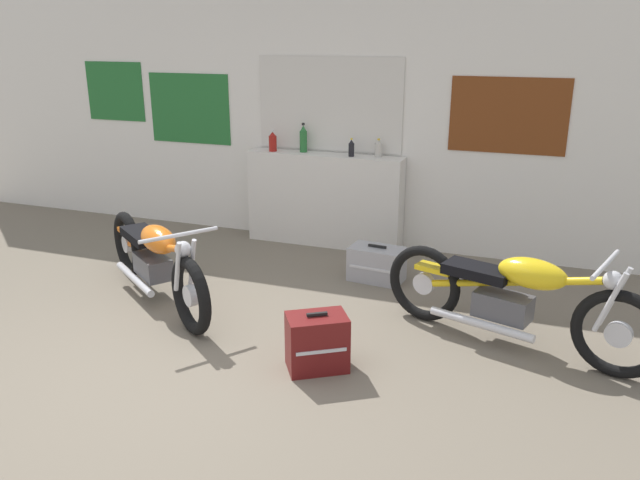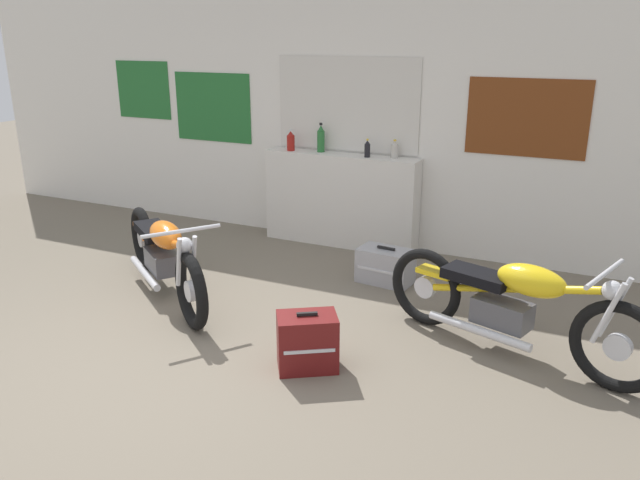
{
  "view_description": "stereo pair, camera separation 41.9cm",
  "coord_description": "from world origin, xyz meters",
  "px_view_note": "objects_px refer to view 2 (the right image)",
  "views": [
    {
      "loc": [
        2.36,
        -3.16,
        2.25
      ],
      "look_at": [
        0.76,
        1.22,
        0.7
      ],
      "focal_mm": 35.0,
      "sensor_mm": 36.0,
      "label": 1
    },
    {
      "loc": [
        2.75,
        -3.0,
        2.25
      ],
      "look_at": [
        0.76,
        1.22,
        0.7
      ],
      "focal_mm": 35.0,
      "sensor_mm": 36.0,
      "label": 2
    }
  ],
  "objects_px": {
    "bottle_right_center": "(394,150)",
    "motorcycle_orange": "(163,253)",
    "bottle_leftmost": "(291,141)",
    "bottle_left_center": "(321,139)",
    "hard_case_darkred": "(307,342)",
    "bottle_center": "(367,149)",
    "motorcycle_yellow": "(512,303)",
    "hard_case_silver": "(385,266)"
  },
  "relations": [
    {
      "from": "hard_case_darkred",
      "to": "motorcycle_orange",
      "type": "bearing_deg",
      "value": 160.32
    },
    {
      "from": "motorcycle_yellow",
      "to": "hard_case_silver",
      "type": "xyz_separation_m",
      "value": [
        -1.28,
        0.92,
        -0.24
      ]
    },
    {
      "from": "bottle_center",
      "to": "hard_case_darkred",
      "type": "xyz_separation_m",
      "value": [
        0.57,
        -2.57,
        -0.9
      ]
    },
    {
      "from": "hard_case_silver",
      "to": "hard_case_darkred",
      "type": "distance_m",
      "value": 1.74
    },
    {
      "from": "bottle_leftmost",
      "to": "bottle_left_center",
      "type": "bearing_deg",
      "value": 11.98
    },
    {
      "from": "bottle_center",
      "to": "bottle_right_center",
      "type": "height_order",
      "value": "same"
    },
    {
      "from": "bottle_left_center",
      "to": "hard_case_darkred",
      "type": "bearing_deg",
      "value": -66.69
    },
    {
      "from": "motorcycle_orange",
      "to": "bottle_center",
      "type": "bearing_deg",
      "value": 59.08
    },
    {
      "from": "bottle_leftmost",
      "to": "bottle_center",
      "type": "relative_size",
      "value": 1.21
    },
    {
      "from": "bottle_leftmost",
      "to": "bottle_left_center",
      "type": "relative_size",
      "value": 0.74
    },
    {
      "from": "hard_case_darkred",
      "to": "bottle_center",
      "type": "bearing_deg",
      "value": 102.47
    },
    {
      "from": "bottle_right_center",
      "to": "motorcycle_orange",
      "type": "xyz_separation_m",
      "value": [
        -1.44,
        -2.03,
        -0.71
      ]
    },
    {
      "from": "motorcycle_yellow",
      "to": "hard_case_silver",
      "type": "relative_size",
      "value": 3.83
    },
    {
      "from": "bottle_right_center",
      "to": "hard_case_darkred",
      "type": "height_order",
      "value": "bottle_right_center"
    },
    {
      "from": "bottle_left_center",
      "to": "motorcycle_orange",
      "type": "xyz_separation_m",
      "value": [
        -0.6,
        -2.02,
        -0.76
      ]
    },
    {
      "from": "hard_case_silver",
      "to": "hard_case_darkred",
      "type": "xyz_separation_m",
      "value": [
        0.04,
        -1.74,
        0.04
      ]
    },
    {
      "from": "bottle_leftmost",
      "to": "motorcycle_orange",
      "type": "xyz_separation_m",
      "value": [
        -0.27,
        -1.95,
        -0.72
      ]
    },
    {
      "from": "bottle_left_center",
      "to": "hard_case_darkred",
      "type": "xyz_separation_m",
      "value": [
        1.14,
        -2.64,
        -0.95
      ]
    },
    {
      "from": "bottle_center",
      "to": "hard_case_silver",
      "type": "bearing_deg",
      "value": -57.52
    },
    {
      "from": "bottle_center",
      "to": "motorcycle_yellow",
      "type": "distance_m",
      "value": 2.61
    },
    {
      "from": "motorcycle_yellow",
      "to": "hard_case_darkred",
      "type": "relative_size",
      "value": 4.12
    },
    {
      "from": "motorcycle_yellow",
      "to": "hard_case_darkred",
      "type": "xyz_separation_m",
      "value": [
        -1.24,
        -0.82,
        -0.2
      ]
    },
    {
      "from": "bottle_leftmost",
      "to": "bottle_center",
      "type": "height_order",
      "value": "bottle_leftmost"
    },
    {
      "from": "bottle_left_center",
      "to": "motorcycle_orange",
      "type": "bearing_deg",
      "value": -106.56
    },
    {
      "from": "motorcycle_orange",
      "to": "hard_case_silver",
      "type": "distance_m",
      "value": 2.04
    },
    {
      "from": "bottle_center",
      "to": "bottle_right_center",
      "type": "relative_size",
      "value": 1.0
    },
    {
      "from": "bottle_right_center",
      "to": "hard_case_silver",
      "type": "height_order",
      "value": "bottle_right_center"
    },
    {
      "from": "hard_case_darkred",
      "to": "hard_case_silver",
      "type": "bearing_deg",
      "value": 91.34
    },
    {
      "from": "bottle_left_center",
      "to": "motorcycle_orange",
      "type": "distance_m",
      "value": 2.24
    },
    {
      "from": "hard_case_silver",
      "to": "hard_case_darkred",
      "type": "height_order",
      "value": "hard_case_darkred"
    },
    {
      "from": "motorcycle_yellow",
      "to": "hard_case_silver",
      "type": "distance_m",
      "value": 1.6
    },
    {
      "from": "motorcycle_orange",
      "to": "motorcycle_yellow",
      "type": "relative_size",
      "value": 0.88
    },
    {
      "from": "motorcycle_yellow",
      "to": "hard_case_darkred",
      "type": "height_order",
      "value": "motorcycle_yellow"
    },
    {
      "from": "bottle_left_center",
      "to": "bottle_center",
      "type": "distance_m",
      "value": 0.57
    },
    {
      "from": "bottle_right_center",
      "to": "hard_case_silver",
      "type": "distance_m",
      "value": 1.33
    },
    {
      "from": "bottle_right_center",
      "to": "motorcycle_orange",
      "type": "distance_m",
      "value": 2.58
    },
    {
      "from": "hard_case_silver",
      "to": "hard_case_darkred",
      "type": "relative_size",
      "value": 1.08
    },
    {
      "from": "bottle_center",
      "to": "bottle_left_center",
      "type": "bearing_deg",
      "value": 173.28
    },
    {
      "from": "motorcycle_orange",
      "to": "bottle_left_center",
      "type": "bearing_deg",
      "value": 73.44
    },
    {
      "from": "bottle_center",
      "to": "hard_case_darkred",
      "type": "distance_m",
      "value": 2.78
    },
    {
      "from": "bottle_left_center",
      "to": "hard_case_darkred",
      "type": "height_order",
      "value": "bottle_left_center"
    },
    {
      "from": "bottle_left_center",
      "to": "hard_case_silver",
      "type": "bearing_deg",
      "value": -39.28
    }
  ]
}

